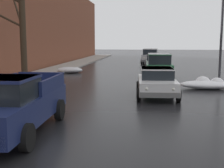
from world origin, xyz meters
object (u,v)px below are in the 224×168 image
Objects in this scene: sedan_grey_parked_far_down_block at (154,61)px; suv_silver_queued_behind_truck at (150,56)px; sedan_white_parked_kerbside_close at (157,81)px; suv_green_parked_kerbside_mid at (159,65)px; pickup_truck_darkblue_approaching_near_lane at (13,104)px; bare_tree_mid_block at (21,34)px; street_lamp_post at (222,30)px.

sedan_grey_parked_far_down_block is 0.90× the size of suv_silver_queued_behind_truck.
sedan_white_parked_kerbside_close is 22.20m from suv_silver_queued_behind_truck.
suv_green_parked_kerbside_mid is at bearing -88.32° from suv_silver_queued_behind_truck.
suv_green_parked_kerbside_mid is at bearing 71.21° from pickup_truck_darkblue_approaching_near_lane.
sedan_white_parked_kerbside_close is 15.31m from sedan_grey_parked_far_down_block.
bare_tree_mid_block reaches higher than sedan_grey_parked_far_down_block.
bare_tree_mid_block is 1.35× the size of suv_silver_queued_behind_truck.
sedan_white_parked_kerbside_close is (4.39, 6.61, -0.13)m from pickup_truck_darkblue_approaching_near_lane.
street_lamp_post reaches higher than suv_green_parked_kerbside_mid.
pickup_truck_darkblue_approaching_near_lane is 22.40m from sedan_grey_parked_far_down_block.
bare_tree_mid_block is 1.56× the size of sedan_white_parked_kerbside_close.
street_lamp_post is at bearing -47.85° from suv_green_parked_kerbside_mid.
pickup_truck_darkblue_approaching_near_lane is at bearing -98.56° from suv_silver_queued_behind_truck.
pickup_truck_darkblue_approaching_near_lane is at bearing -128.76° from street_lamp_post.
sedan_grey_parked_far_down_block is (-0.18, 7.89, -0.24)m from suv_green_parked_kerbside_mid.
suv_green_parked_kerbside_mid reaches higher than sedan_white_parked_kerbside_close.
pickup_truck_darkblue_approaching_near_lane is (3.36, -8.67, -2.23)m from bare_tree_mid_block.
street_lamp_post reaches higher than pickup_truck_darkblue_approaching_near_lane.
suv_green_parked_kerbside_mid is at bearing 132.15° from street_lamp_post.
bare_tree_mid_block is at bearing -120.99° from sedan_grey_parked_far_down_block.
bare_tree_mid_block is 8.36m from sedan_white_parked_kerbside_close.
sedan_grey_parked_far_down_block is (7.96, 13.25, -2.36)m from bare_tree_mid_block.
sedan_white_parked_kerbside_close is (7.76, -2.06, -2.36)m from bare_tree_mid_block.
sedan_white_parked_kerbside_close is 0.97× the size of sedan_grey_parked_far_down_block.
sedan_grey_parked_far_down_block is at bearing 107.19° from street_lamp_post.
pickup_truck_darkblue_approaching_near_lane reaches higher than sedan_white_parked_kerbside_close.
sedan_white_parked_kerbside_close is at bearing -136.57° from street_lamp_post.
sedan_white_parked_kerbside_close is at bearing -90.76° from sedan_grey_parked_far_down_block.
bare_tree_mid_block is 9.56m from pickup_truck_darkblue_approaching_near_lane.
sedan_grey_parked_far_down_block is at bearing 78.16° from pickup_truck_darkblue_approaching_near_lane.
suv_green_parked_kerbside_mid is (4.77, 14.03, 0.11)m from pickup_truck_darkblue_approaching_near_lane.
suv_silver_queued_behind_truck is at bearing 69.07° from bare_tree_mid_block.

